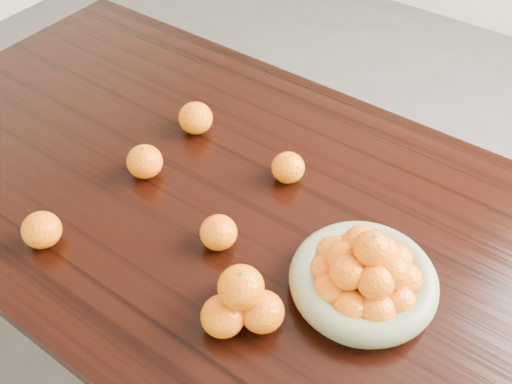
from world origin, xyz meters
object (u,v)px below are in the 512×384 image
Objects in this scene: fruit_bowl at (364,276)px; orange_pyramid at (241,300)px; dining_table at (250,232)px; loose_orange_0 at (145,162)px.

fruit_bowl is 1.88× the size of orange_pyramid.
dining_table is 6.95× the size of fruit_bowl.
fruit_bowl reaches higher than orange_pyramid.
fruit_bowl is 0.24m from orange_pyramid.
orange_pyramid is 1.81× the size of loose_orange_0.
orange_pyramid is at bearing -130.50° from fruit_bowl.
orange_pyramid is (-0.16, -0.18, 0.01)m from fruit_bowl.
loose_orange_0 is (-0.26, -0.06, 0.13)m from dining_table.
fruit_bowl is (0.31, -0.06, 0.14)m from dining_table.
fruit_bowl is at bearing -10.21° from dining_table.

